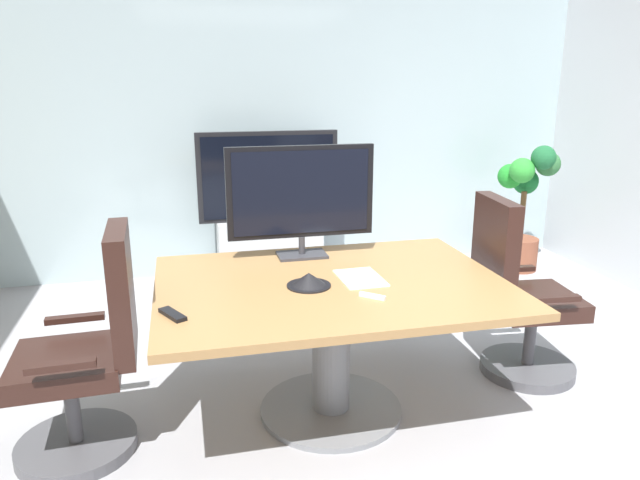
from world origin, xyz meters
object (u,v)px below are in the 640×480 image
conference_phone (309,280)px  remote_control (173,314)px  conference_table (331,316)px  potted_plant (525,203)px  office_chair_left (89,362)px  office_chair_right (518,303)px  wall_display_unit (269,231)px  tv_monitor (301,195)px

conference_phone → remote_control: size_ratio=1.29×
conference_table → conference_phone: (-0.13, -0.04, 0.22)m
potted_plant → remote_control: (-3.13, -2.23, 0.12)m
office_chair_left → office_chair_right: size_ratio=1.00×
office_chair_left → wall_display_unit: 2.56m
office_chair_right → potted_plant: potted_plant is taller
wall_display_unit → remote_control: bearing=-107.8°
office_chair_left → potted_plant: bearing=117.2°
remote_control → office_chair_right: bearing=-15.5°
wall_display_unit → remote_control: (-0.80, -2.49, 0.31)m
wall_display_unit → conference_phone: (-0.14, -2.26, 0.33)m
office_chair_right → remote_control: size_ratio=6.41×
conference_table → potted_plant: size_ratio=1.49×
potted_plant → conference_phone: potted_plant is taller
conference_table → office_chair_right: office_chair_right is taller
office_chair_right → conference_phone: size_ratio=4.95×
tv_monitor → conference_phone: (-0.07, -0.51, -0.33)m
office_chair_right → potted_plant: (1.16, 1.80, 0.17)m
office_chair_left → potted_plant: size_ratio=0.93×
wall_display_unit → conference_phone: wall_display_unit is taller
office_chair_right → remote_control: (-1.97, -0.43, 0.30)m
office_chair_left → conference_table: bearing=89.9°
conference_phone → conference_table: bearing=19.2°
wall_display_unit → conference_table: bearing=-90.4°
office_chair_right → potted_plant: 2.15m
office_chair_right → conference_phone: office_chair_right is taller
office_chair_left → wall_display_unit: bearing=149.8°
office_chair_right → conference_table: bearing=103.4°
conference_phone → office_chair_left: bearing=-180.0°
wall_display_unit → remote_control: wall_display_unit is taller
potted_plant → conference_phone: bearing=-141.0°
office_chair_right → tv_monitor: (-1.24, 0.31, 0.65)m
office_chair_right → remote_control: 2.03m
office_chair_left → potted_plant: (3.53, 2.00, 0.17)m
office_chair_right → remote_control: office_chair_right is taller
remote_control → tv_monitor: bearing=17.9°
tv_monitor → remote_control: bearing=-134.3°
office_chair_left → remote_control: 0.55m
office_chair_right → conference_phone: 1.36m
office_chair_right → potted_plant: size_ratio=0.93×
wall_display_unit → remote_control: 2.63m
wall_display_unit → conference_phone: size_ratio=5.95×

